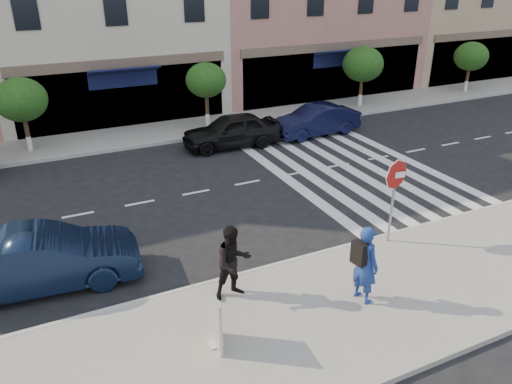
# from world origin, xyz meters

# --- Properties ---
(ground) EXTENTS (120.00, 120.00, 0.00)m
(ground) POSITION_xyz_m (0.00, 0.00, 0.00)
(ground) COLOR black
(ground) RESTS_ON ground
(sidewalk_near) EXTENTS (60.00, 4.50, 0.15)m
(sidewalk_near) POSITION_xyz_m (0.00, -3.75, 0.07)
(sidewalk_near) COLOR gray
(sidewalk_near) RESTS_ON ground
(sidewalk_far) EXTENTS (60.00, 3.00, 0.15)m
(sidewalk_far) POSITION_xyz_m (0.00, 11.00, 0.07)
(sidewalk_far) COLOR gray
(sidewalk_far) RESTS_ON ground
(building_centre) EXTENTS (11.00, 9.00, 11.00)m
(building_centre) POSITION_xyz_m (-0.50, 17.00, 5.50)
(building_centre) COLOR beige
(building_centre) RESTS_ON ground
(street_tree_wb) EXTENTS (2.10, 2.10, 3.06)m
(street_tree_wb) POSITION_xyz_m (-5.00, 10.80, 2.31)
(street_tree_wb) COLOR #473323
(street_tree_wb) RESTS_ON sidewalk_far
(street_tree_c) EXTENTS (1.90, 1.90, 3.04)m
(street_tree_c) POSITION_xyz_m (3.00, 10.80, 2.36)
(street_tree_c) COLOR #473323
(street_tree_c) RESTS_ON sidewalk_far
(street_tree_ea) EXTENTS (2.20, 2.20, 3.19)m
(street_tree_ea) POSITION_xyz_m (12.00, 10.80, 2.39)
(street_tree_ea) COLOR #473323
(street_tree_ea) RESTS_ON sidewalk_far
(street_tree_eb) EXTENTS (2.00, 2.00, 2.94)m
(street_tree_eb) POSITION_xyz_m (20.00, 10.80, 2.22)
(street_tree_eb) COLOR #473323
(street_tree_eb) RESTS_ON sidewalk_far
(stop_sign) EXTENTS (0.87, 0.18, 2.49)m
(stop_sign) POSITION_xyz_m (3.76, -1.81, 1.96)
(stop_sign) COLOR gray
(stop_sign) RESTS_ON sidewalk_near
(photographer) EXTENTS (0.58, 0.77, 1.93)m
(photographer) POSITION_xyz_m (1.44, -3.70, 1.12)
(photographer) COLOR navy
(photographer) RESTS_ON sidewalk_near
(walker) EXTENTS (0.92, 0.73, 1.84)m
(walker) POSITION_xyz_m (-1.23, -2.26, 1.07)
(walker) COLOR black
(walker) RESTS_ON sidewalk_near
(poster_board) EXTENTS (0.31, 0.81, 1.24)m
(poster_board) POSITION_xyz_m (-2.23, -3.66, 0.75)
(poster_board) COLOR beige
(poster_board) RESTS_ON sidewalk_near
(car_near_mid) EXTENTS (4.79, 2.06, 1.53)m
(car_near_mid) POSITION_xyz_m (-5.22, 0.30, 0.77)
(car_near_mid) COLOR black
(car_near_mid) RESTS_ON ground
(car_far_mid) EXTENTS (4.36, 1.94, 1.46)m
(car_far_mid) POSITION_xyz_m (3.04, 7.94, 0.73)
(car_far_mid) COLOR black
(car_far_mid) RESTS_ON ground
(car_far_right) EXTENTS (4.31, 1.71, 1.39)m
(car_far_right) POSITION_xyz_m (7.24, 7.76, 0.70)
(car_far_right) COLOR black
(car_far_right) RESTS_ON ground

